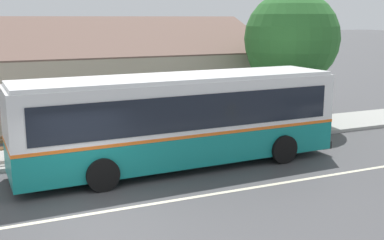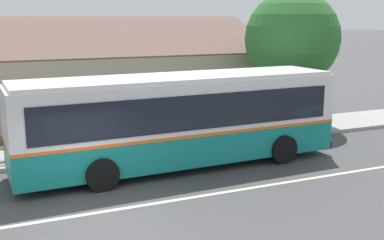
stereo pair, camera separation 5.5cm
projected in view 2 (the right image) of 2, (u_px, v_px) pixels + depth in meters
name	position (u px, v px, depth m)	size (l,w,h in m)	color
ground_plane	(96.00, 213.00, 12.57)	(300.00, 300.00, 0.00)	#424244
sidewalk_far	(61.00, 152.00, 17.93)	(60.00, 3.00, 0.15)	#9E9E99
lane_divider_stripe	(96.00, 213.00, 12.57)	(60.00, 0.16, 0.01)	beige
community_building	(26.00, 83.00, 24.21)	(23.71, 9.88, 6.09)	tan
transit_bus	(180.00, 118.00, 16.21)	(11.20, 3.01, 3.12)	#147F7A
bench_by_building	(4.00, 149.00, 16.50)	(1.75, 0.51, 0.94)	brown
bench_down_street	(127.00, 135.00, 18.52)	(1.63, 0.51, 0.94)	brown
street_tree_primary	(289.00, 41.00, 21.83)	(4.32, 4.32, 6.23)	#4C3828
bus_stop_sign	(316.00, 96.00, 20.95)	(0.36, 0.07, 2.40)	gray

